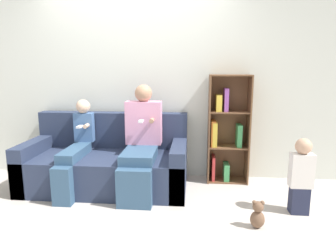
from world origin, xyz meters
TOP-DOWN VIEW (x-y plane):
  - ground_plane at (0.00, 0.00)m, footprint 14.00×14.00m
  - back_wall at (0.00, 1.06)m, footprint 10.00×0.06m
  - couch at (-0.29, 0.57)m, footprint 1.96×0.93m
  - adult_seated at (0.16, 0.47)m, footprint 0.44×0.85m
  - child_seated at (-0.63, 0.41)m, footprint 0.24×0.88m
  - toddler_standing at (1.86, 0.03)m, footprint 0.22×0.16m
  - bookshelf at (1.18, 0.90)m, footprint 0.52×0.29m
  - teddy_bear at (1.37, -0.31)m, footprint 0.13×0.11m

SIDE VIEW (x-z plane):
  - ground_plane at x=0.00m, z-range 0.00..0.00m
  - teddy_bear at x=1.37m, z-range -0.01..0.26m
  - couch at x=-0.29m, z-range -0.15..0.73m
  - toddler_standing at x=1.86m, z-range 0.01..0.80m
  - child_seated at x=-0.63m, z-range 0.00..1.07m
  - adult_seated at x=0.16m, z-range 0.01..1.28m
  - bookshelf at x=1.18m, z-range -0.03..1.36m
  - back_wall at x=0.00m, z-range 0.00..2.55m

